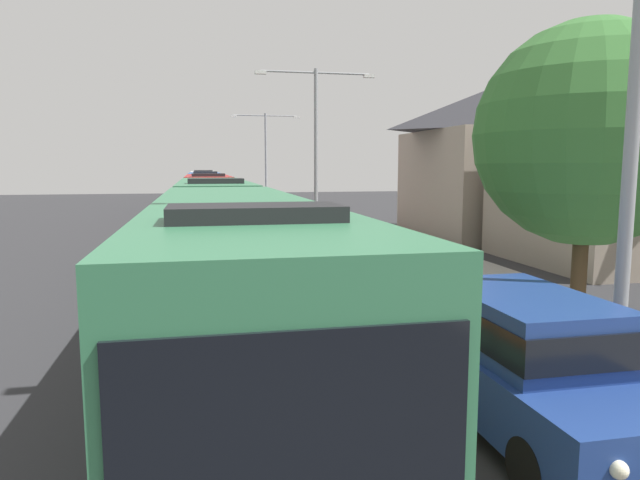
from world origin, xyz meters
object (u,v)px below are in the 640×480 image
at_px(bus_fourth_in_line, 205,190).
at_px(streetlamp_mid, 316,133).
at_px(bus_lead, 235,282).
at_px(bus_second_in_line, 214,217).
at_px(bus_middle, 208,198).
at_px(bus_rear, 203,185).
at_px(streetlamp_far, 266,149).
at_px(roadside_tree, 587,135).
at_px(streetlamp_near, 640,16).
at_px(white_suv, 525,358).

relative_size(bus_fourth_in_line, streetlamp_mid, 1.46).
xyz_separation_m(bus_lead, bus_second_in_line, (-0.00, 12.68, -0.00)).
bearing_deg(bus_middle, streetlamp_mid, -47.09).
distance_m(bus_rear, streetlamp_far, 11.58).
distance_m(bus_rear, streetlamp_mid, 32.26).
bearing_deg(bus_rear, bus_lead, -90.00).
relative_size(bus_second_in_line, streetlamp_far, 1.44).
height_order(bus_fourth_in_line, roadside_tree, roadside_tree).
distance_m(streetlamp_near, streetlamp_far, 43.89).
bearing_deg(bus_lead, bus_second_in_line, 90.00).
bearing_deg(bus_fourth_in_line, streetlamp_near, -82.38).
xyz_separation_m(bus_fourth_in_line, bus_rear, (-0.00, 13.17, -0.00)).
bearing_deg(bus_middle, bus_fourth_in_line, 90.00).
bearing_deg(bus_second_in_line, streetlamp_far, 79.39).
relative_size(bus_middle, streetlamp_mid, 1.37).
bearing_deg(roadside_tree, bus_lead, -171.74).
distance_m(bus_middle, streetlamp_mid, 8.69).
bearing_deg(streetlamp_far, bus_lead, -97.41).
bearing_deg(bus_second_in_line, bus_fourth_in_line, 90.00).
relative_size(bus_lead, bus_second_in_line, 1.05).
xyz_separation_m(bus_lead, streetlamp_near, (5.40, -2.39, 3.95)).
bearing_deg(roadside_tree, bus_second_in_line, 122.00).
distance_m(bus_lead, bus_rear, 51.15).
relative_size(bus_lead, white_suv, 2.56).
bearing_deg(bus_lead, streetlamp_mid, 74.56).
distance_m(bus_middle, streetlamp_near, 28.55).
xyz_separation_m(streetlamp_near, streetlamp_mid, (0.00, 21.94, -0.38)).
relative_size(streetlamp_mid, streetlamp_far, 1.03).
bearing_deg(streetlamp_mid, bus_fourth_in_line, 106.32).
height_order(bus_second_in_line, streetlamp_near, streetlamp_near).
height_order(bus_middle, streetlamp_near, streetlamp_near).
height_order(bus_rear, streetlamp_near, streetlamp_near).
distance_m(streetlamp_near, roadside_tree, 4.16).
bearing_deg(bus_middle, streetlamp_far, 71.50).
distance_m(streetlamp_mid, streetlamp_far, 21.94).
bearing_deg(bus_second_in_line, white_suv, -76.49).
xyz_separation_m(bus_middle, bus_fourth_in_line, (0.00, 12.62, 0.00)).
bearing_deg(white_suv, roadside_tree, 46.58).
distance_m(bus_second_in_line, streetlamp_near, 16.49).
distance_m(bus_lead, bus_fourth_in_line, 37.98).
relative_size(bus_rear, roadside_tree, 1.68).
distance_m(bus_middle, bus_rear, 25.80).
relative_size(bus_second_in_line, bus_rear, 1.08).
bearing_deg(streetlamp_far, roadside_tree, -87.36).
relative_size(white_suv, roadside_tree, 0.74).
distance_m(bus_rear, white_suv, 54.00).
height_order(streetlamp_near, streetlamp_mid, streetlamp_near).
xyz_separation_m(bus_second_in_line, bus_fourth_in_line, (0.00, 25.31, 0.00)).
xyz_separation_m(streetlamp_near, roadside_tree, (1.86, 3.45, -1.40)).
xyz_separation_m(bus_lead, roadside_tree, (7.26, 1.05, 2.55)).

